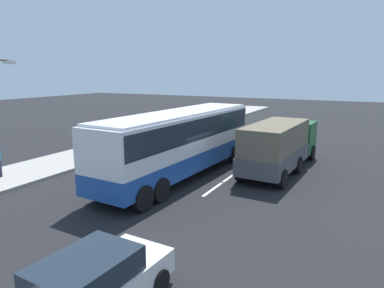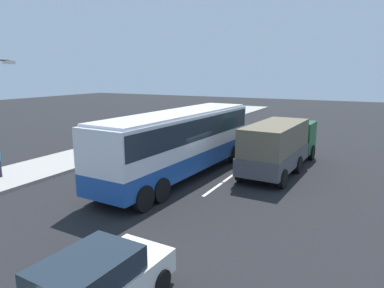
{
  "view_description": "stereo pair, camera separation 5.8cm",
  "coord_description": "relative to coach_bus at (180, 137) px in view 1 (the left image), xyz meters",
  "views": [
    {
      "loc": [
        -15.39,
        -8.67,
        5.56
      ],
      "look_at": [
        1.21,
        0.03,
        1.69
      ],
      "focal_mm": 32.43,
      "sensor_mm": 36.0,
      "label": 1
    },
    {
      "loc": [
        -15.42,
        -8.62,
        5.56
      ],
      "look_at": [
        1.21,
        0.03,
        1.69
      ],
      "focal_mm": 32.43,
      "sensor_mm": 36.0,
      "label": 2
    }
  ],
  "objects": [
    {
      "name": "ground_plane",
      "position": [
        -0.26,
        -0.27,
        -2.2
      ],
      "size": [
        120.0,
        120.0,
        0.0
      ],
      "primitive_type": "plane",
      "color": "black"
    },
    {
      "name": "sidewalk_curb",
      "position": [
        -0.26,
        8.04,
        -2.13
      ],
      "size": [
        80.0,
        4.0,
        0.15
      ],
      "primitive_type": "cube",
      "color": "#A8A399",
      "rests_on": "ground_plane"
    },
    {
      "name": "lane_centreline",
      "position": [
        1.06,
        -2.39,
        -2.2
      ],
      "size": [
        46.72,
        0.16,
        0.01
      ],
      "color": "white",
      "rests_on": "ground_plane"
    },
    {
      "name": "coach_bus",
      "position": [
        0.0,
        0.0,
        0.0
      ],
      "size": [
        11.98,
        3.31,
        3.55
      ],
      "rotation": [
        0.0,
        0.0,
        -0.05
      ],
      "color": "#1E4C9E",
      "rests_on": "ground_plane"
    },
    {
      "name": "cargo_truck",
      "position": [
        3.91,
        -4.39,
        -0.64
      ],
      "size": [
        8.46,
        2.87,
        2.85
      ],
      "rotation": [
        0.0,
        0.0,
        -0.05
      ],
      "color": "#19592D",
      "rests_on": "ground_plane"
    },
    {
      "name": "car_white_minivan",
      "position": [
        -10.47,
        -3.62,
        -1.39
      ],
      "size": [
        4.3,
        2.0,
        1.55
      ],
      "rotation": [
        0.0,
        0.0,
        -0.05
      ],
      "color": "white",
      "rests_on": "ground_plane"
    }
  ]
}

